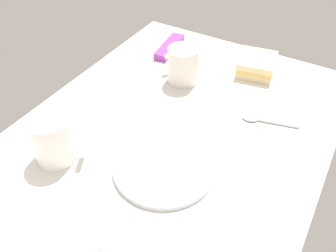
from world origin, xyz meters
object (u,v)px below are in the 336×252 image
Objects in this scene: plate_of_food at (164,166)px; spoon at (261,120)px; sandwich_main at (257,65)px; snack_bar at (169,47)px; coffee_mug_black at (53,138)px; coffee_mug_milky at (183,65)px.

spoon is at bearing -26.89° from plate_of_food.
snack_bar is at bearing 93.68° from sandwich_main.
snack_bar is at bearing 28.80° from plate_of_food.
plate_of_food is 41.90cm from sandwich_main.
sandwich_main is 25.73cm from snack_bar.
coffee_mug_black reaches higher than snack_bar.
sandwich_main is at bearing 23.62° from spoon.
plate_of_food is 1.89× the size of coffee_mug_black.
coffee_mug_milky is at bearing 77.31° from spoon.
sandwich_main is (49.67, -23.95, -2.93)cm from coffee_mug_black.
spoon is 0.90× the size of snack_bar.
snack_bar is (40.07, 22.02, 0.40)cm from plate_of_food.
sandwich_main reaches higher than snack_bar.
coffee_mug_black is 0.85× the size of spoon.
coffee_mug_milky is 16.29cm from snack_bar.
spoon is at bearing -156.38° from sandwich_main.
snack_bar is at bearing 63.41° from spoon.
plate_of_food is 25.97cm from spoon.
spoon is (-18.55, -8.11, -1.82)cm from sandwich_main.
spoon is 37.77cm from snack_bar.
spoon is (-5.20, -23.09, -4.40)cm from coffee_mug_milky.
coffee_mug_black is 0.77× the size of snack_bar.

